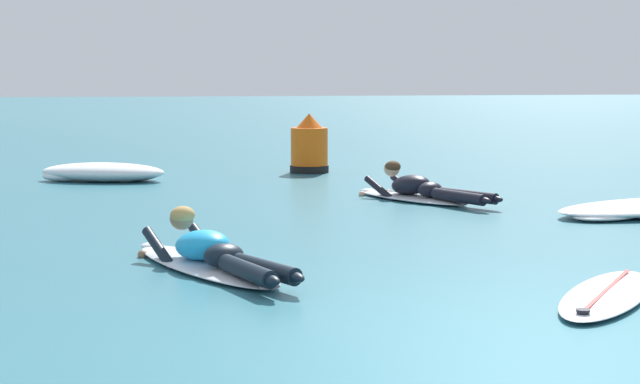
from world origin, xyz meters
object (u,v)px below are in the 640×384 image
object	(u,v)px
drifting_surfboard	(607,295)
surfer_near	(209,255)
channel_marker_buoy	(309,149)
surfer_far	(419,191)

from	to	relation	value
drifting_surfboard	surfer_near	bearing A→B (deg)	148.96
drifting_surfboard	channel_marker_buoy	size ratio (longest dim) A/B	1.93
surfer_far	channel_marker_buoy	size ratio (longest dim) A/B	2.42
drifting_surfboard	channel_marker_buoy	bearing A→B (deg)	92.09
surfer_near	drifting_surfboard	size ratio (longest dim) A/B	1.37
channel_marker_buoy	surfer_near	bearing A→B (deg)	-105.71
surfer_near	drifting_surfboard	world-z (taller)	surfer_near
drifting_surfboard	channel_marker_buoy	distance (m)	10.19
channel_marker_buoy	drifting_surfboard	bearing A→B (deg)	-87.91
surfer_far	drifting_surfboard	distance (m)	6.01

